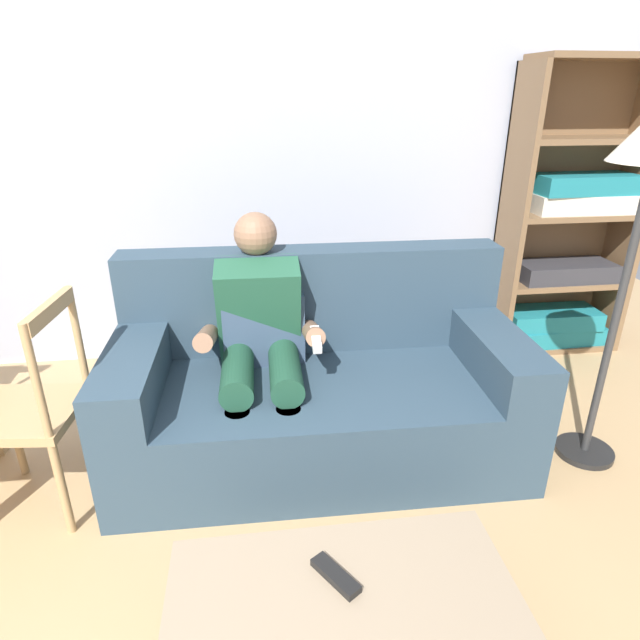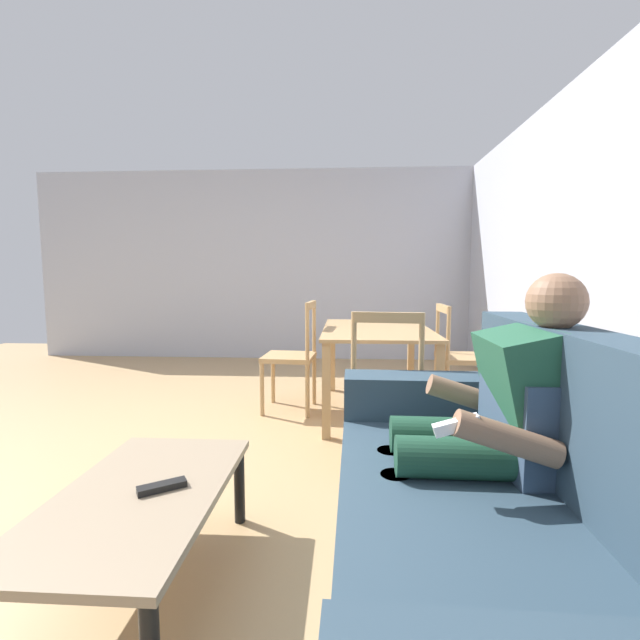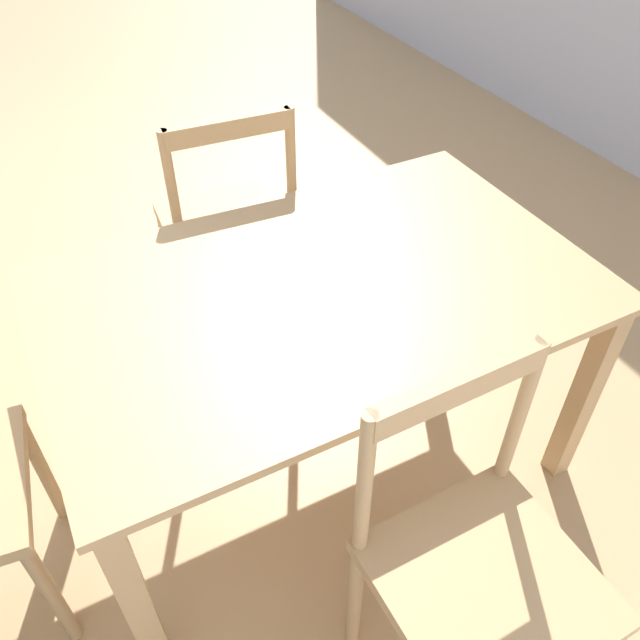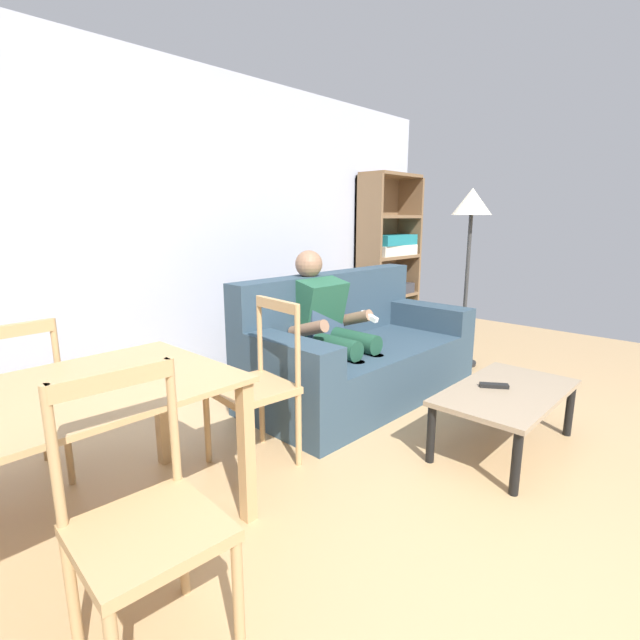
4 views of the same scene
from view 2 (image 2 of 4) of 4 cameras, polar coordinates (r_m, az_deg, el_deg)
name	(u,v)px [view 2 (image 2 of 4)]	position (r m, az deg, el deg)	size (l,w,h in m)	color
ground_plane	(132,466)	(3.01, -23.60, -17.20)	(9.12, 9.12, 0.00)	tan
wall_side	(253,266)	(6.16, -8.85, 7.10)	(0.12, 6.06, 2.59)	#ABB0BE
couch	(502,527)	(1.66, 22.93, -23.86)	(1.96, 0.96, 0.97)	#2D4251
person_lounging	(489,421)	(1.81, 21.39, -12.32)	(0.60, 0.89, 1.17)	#23563D
coffee_table	(140,503)	(1.82, -22.62, -21.44)	(1.01, 0.57, 0.38)	gray
tv_remote	(162,487)	(1.77, -20.12, -19.93)	(0.05, 0.17, 0.02)	black
dining_table	(376,340)	(3.67, 7.41, -2.60)	(1.40, 0.88, 0.72)	tan
dining_chair_near_wall	(461,358)	(3.82, 18.14, -4.83)	(0.43, 0.43, 0.92)	tan
dining_chair_facing_couch	(387,389)	(2.70, 8.83, -9.02)	(0.46, 0.46, 0.95)	tan
dining_chair_by_doorway	(292,357)	(3.72, -3.65, -4.85)	(0.45, 0.45, 0.94)	tan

